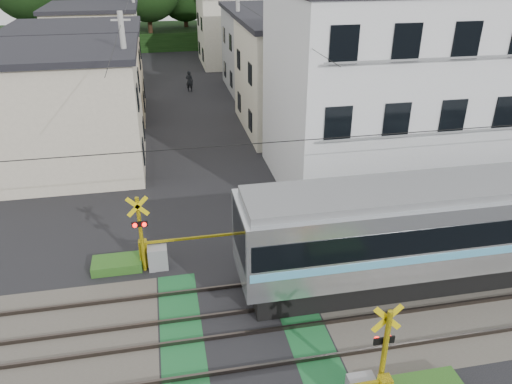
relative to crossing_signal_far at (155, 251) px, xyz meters
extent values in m
plane|color=black|center=(2.59, -3.65, -0.71)|extent=(120.00, 120.00, 0.00)
cube|color=#47423A|center=(2.59, -3.65, -0.71)|extent=(120.00, 6.00, 0.00)
cube|color=black|center=(2.59, -3.65, -0.71)|extent=(5.20, 120.00, 0.00)
cube|color=#145126|center=(0.69, -3.65, -0.70)|extent=(1.30, 6.00, 0.00)
cube|color=#145126|center=(4.49, -3.65, -0.70)|extent=(1.30, 6.00, 0.00)
cube|color=#3F3833|center=(2.59, -5.55, -0.64)|extent=(120.00, 0.08, 0.14)
cube|color=#3F3833|center=(2.59, -4.15, -0.64)|extent=(120.00, 0.08, 0.14)
cube|color=#3F3833|center=(2.59, -3.15, -0.64)|extent=(120.00, 0.08, 0.14)
cube|color=#3F3833|center=(2.59, -1.75, -0.64)|extent=(120.00, 0.08, 0.14)
cube|color=black|center=(11.75, -2.45, -0.26)|extent=(17.31, 2.38, 0.90)
cube|color=black|center=(5.43, -2.45, -0.41)|extent=(2.40, 2.20, 0.60)
cube|color=silver|center=(11.75, -2.45, 1.49)|extent=(18.03, 2.81, 2.60)
cube|color=black|center=(11.75, -2.45, 1.81)|extent=(17.74, 2.85, 0.89)
cube|color=#52A7CE|center=(11.75, -2.45, 1.13)|extent=(17.85, 2.84, 0.28)
cube|color=slate|center=(11.75, -2.45, 2.92)|extent=(17.67, 2.30, 0.24)
cube|color=black|center=(2.78, -2.45, 1.88)|extent=(0.10, 2.41, 1.56)
cylinder|color=yellow|center=(5.59, -7.25, 0.79)|extent=(0.14, 0.14, 3.00)
cube|color=yellow|center=(5.59, -7.15, 1.99)|extent=(0.77, 0.05, 0.77)
cube|color=yellow|center=(5.59, -7.15, 1.99)|extent=(0.77, 0.05, 0.77)
cube|color=black|center=(5.59, -7.15, 1.29)|extent=(0.55, 0.05, 0.20)
sphere|color=#FF0C07|center=(5.43, -7.09, 1.29)|extent=(0.16, 0.16, 0.16)
sphere|color=#FF0C07|center=(5.75, -7.09, 1.29)|extent=(0.16, 0.16, 0.16)
cylinder|color=yellow|center=(-0.41, -0.05, 0.79)|extent=(0.14, 0.14, 3.00)
cube|color=yellow|center=(-0.41, -0.15, 1.99)|extent=(0.77, 0.05, 0.77)
cube|color=yellow|center=(-0.41, -0.15, 1.99)|extent=(0.77, 0.05, 0.77)
cube|color=black|center=(-0.41, -0.15, 1.29)|extent=(0.55, 0.05, 0.20)
sphere|color=#FF0C07|center=(-0.57, -0.21, 1.29)|extent=(0.16, 0.16, 0.16)
sphere|color=#FF0C07|center=(-0.25, -0.21, 1.29)|extent=(0.16, 0.16, 0.16)
cube|color=gray|center=(0.09, -0.05, -0.26)|extent=(0.70, 0.50, 0.90)
cube|color=yellow|center=(-0.41, 0.20, -0.16)|extent=(0.30, 0.30, 1.10)
cube|color=yellow|center=(1.84, 0.20, 0.29)|extent=(4.20, 0.08, 0.08)
cube|color=white|center=(11.09, 5.85, 3.79)|extent=(10.00, 8.00, 9.00)
cube|color=black|center=(7.39, 1.82, 0.79)|extent=(1.10, 0.06, 1.40)
cube|color=black|center=(9.84, 1.82, 0.79)|extent=(1.10, 0.06, 1.40)
cube|color=black|center=(12.29, 1.82, 0.79)|extent=(1.10, 0.06, 1.40)
cube|color=black|center=(14.74, 1.82, 0.79)|extent=(1.10, 0.06, 1.40)
cube|color=gray|center=(11.09, 1.60, 0.19)|extent=(9.00, 0.06, 0.08)
cube|color=black|center=(7.39, 1.82, 3.79)|extent=(1.10, 0.06, 1.40)
cube|color=black|center=(9.84, 1.82, 3.79)|extent=(1.10, 0.06, 1.40)
cube|color=black|center=(12.29, 1.82, 3.79)|extent=(1.10, 0.06, 1.40)
cube|color=black|center=(14.74, 1.82, 3.79)|extent=(1.10, 0.06, 1.40)
cube|color=gray|center=(11.09, 1.60, 3.19)|extent=(9.00, 0.06, 0.08)
cube|color=black|center=(7.39, 1.82, 6.79)|extent=(1.10, 0.06, 1.40)
cube|color=black|center=(9.84, 1.82, 6.79)|extent=(1.10, 0.06, 1.40)
cube|color=black|center=(12.29, 1.82, 6.79)|extent=(1.10, 0.06, 1.40)
cube|color=gray|center=(11.09, 1.60, 6.19)|extent=(9.00, 0.06, 0.08)
cube|color=beige|center=(-3.91, 10.35, 2.29)|extent=(7.00, 7.00, 6.00)
cube|color=black|center=(-3.91, 10.35, 5.44)|extent=(7.35, 7.35, 0.30)
cube|color=black|center=(-0.38, 8.60, 0.59)|extent=(0.06, 1.00, 1.20)
cube|color=black|center=(-0.38, 12.10, 0.59)|extent=(0.06, 1.00, 1.20)
cube|color=black|center=(-0.38, 8.60, 3.39)|extent=(0.06, 1.00, 1.20)
cube|color=black|center=(-0.38, 12.10, 3.39)|extent=(0.06, 1.00, 1.20)
cube|color=beige|center=(9.39, 14.35, 2.54)|extent=(7.00, 8.00, 6.50)
cube|color=black|center=(9.39, 14.35, 5.94)|extent=(7.35, 8.40, 0.30)
cube|color=black|center=(5.86, 12.35, 0.59)|extent=(0.06, 1.00, 1.20)
cube|color=black|center=(5.86, 16.35, 0.59)|extent=(0.06, 1.00, 1.20)
cube|color=black|center=(5.86, 12.35, 3.39)|extent=(0.06, 1.00, 1.20)
cube|color=black|center=(5.86, 16.35, 3.39)|extent=(0.06, 1.00, 1.20)
cube|color=tan|center=(-4.41, 19.35, 2.19)|extent=(8.00, 7.00, 5.80)
cube|color=black|center=(-4.41, 19.35, 5.24)|extent=(8.40, 7.35, 0.30)
cube|color=black|center=(-0.38, 17.60, 0.59)|extent=(0.06, 1.00, 1.20)
cube|color=black|center=(-0.38, 21.10, 0.59)|extent=(0.06, 1.00, 1.20)
cube|color=black|center=(-0.38, 17.60, 3.39)|extent=(0.06, 1.00, 1.20)
cube|color=black|center=(-0.38, 21.10, 3.39)|extent=(0.06, 1.00, 1.20)
cube|color=#9B9EA0|center=(9.79, 24.35, 2.39)|extent=(7.00, 7.00, 6.20)
cube|color=black|center=(9.79, 24.35, 5.64)|extent=(7.35, 7.35, 0.30)
cube|color=black|center=(6.26, 22.60, 0.59)|extent=(0.06, 1.00, 1.20)
cube|color=black|center=(6.26, 26.10, 0.59)|extent=(0.06, 1.00, 1.20)
cube|color=black|center=(6.26, 22.60, 3.39)|extent=(0.06, 1.00, 1.20)
cube|color=black|center=(6.26, 26.10, 3.39)|extent=(0.06, 1.00, 1.20)
cube|color=beige|center=(-4.21, 29.35, 2.29)|extent=(7.00, 8.00, 6.00)
cube|color=black|center=(-4.21, 29.35, 5.44)|extent=(7.35, 8.40, 0.30)
cube|color=black|center=(-0.68, 27.35, 0.59)|extent=(0.06, 1.00, 1.20)
cube|color=black|center=(-0.68, 31.35, 0.59)|extent=(0.06, 1.00, 1.20)
cube|color=black|center=(-0.68, 27.35, 3.39)|extent=(0.06, 1.00, 1.20)
cube|color=black|center=(-0.68, 31.35, 3.39)|extent=(0.06, 1.00, 1.20)
cube|color=beige|center=(9.09, 34.35, 2.49)|extent=(8.00, 7.00, 6.40)
cube|color=black|center=(5.06, 32.60, 0.59)|extent=(0.06, 1.00, 1.20)
cube|color=black|center=(5.06, 36.10, 0.59)|extent=(0.06, 1.00, 1.20)
cube|color=black|center=(5.06, 32.60, 3.39)|extent=(0.06, 1.00, 1.20)
cube|color=black|center=(5.06, 36.10, 3.39)|extent=(0.06, 1.00, 1.20)
cube|color=black|center=(2.59, 46.35, 0.29)|extent=(40.00, 10.00, 2.00)
cylinder|color=#332114|center=(-11.86, 43.69, 2.04)|extent=(0.50, 0.50, 5.50)
cylinder|color=#332114|center=(-6.85, 45.35, 1.36)|extent=(0.50, 0.50, 4.15)
cylinder|color=#332114|center=(-2.63, 46.10, 2.15)|extent=(0.50, 0.50, 5.73)
cylinder|color=#332114|center=(0.32, 42.07, 1.90)|extent=(0.50, 0.50, 5.22)
cylinder|color=#332114|center=(4.45, 45.68, 1.46)|extent=(0.50, 0.50, 4.35)
cylinder|color=#332114|center=(7.96, 44.73, 2.20)|extent=(0.50, 0.50, 5.83)
cylinder|color=#332114|center=(13.15, 41.47, 1.53)|extent=(0.50, 0.50, 4.48)
cylinder|color=#332114|center=(16.44, 43.47, 2.22)|extent=(0.50, 0.50, 5.86)
cube|color=black|center=(8.59, -2.45, 4.89)|extent=(60.00, 0.02, 0.02)
cylinder|color=#A5A5A0|center=(-0.81, 9.35, 3.29)|extent=(0.26, 0.26, 8.00)
cube|color=#A5A5A0|center=(-0.81, 9.35, 6.89)|extent=(0.90, 0.08, 0.08)
cylinder|color=#A5A5A0|center=(6.19, 18.35, 3.29)|extent=(0.26, 0.26, 8.00)
cylinder|color=#A5A5A0|center=(-0.81, 30.35, 3.29)|extent=(0.26, 0.26, 8.00)
cube|color=black|center=(-0.81, 19.85, 6.69)|extent=(0.02, 42.00, 0.02)
imported|color=black|center=(3.13, 24.48, 0.12)|extent=(0.72, 0.61, 1.67)
cube|color=#2D5E1E|center=(-1.41, 0.25, -0.53)|extent=(1.80, 1.00, 0.36)
cube|color=#2D5E1E|center=(7.19, -0.45, -0.56)|extent=(1.50, 0.90, 0.30)
camera|label=1|loc=(0.66, -15.74, 10.08)|focal=35.00mm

